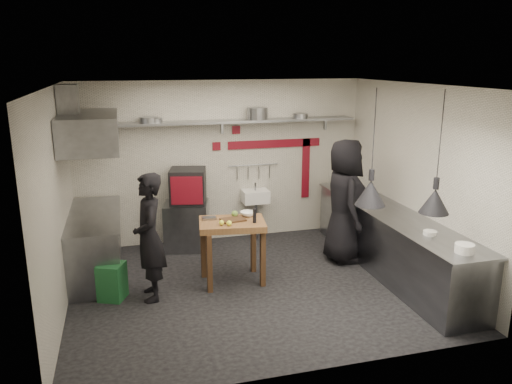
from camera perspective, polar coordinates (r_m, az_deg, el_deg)
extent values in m
plane|color=black|center=(7.23, -0.33, -10.69)|extent=(5.00, 5.00, 0.00)
plane|color=beige|center=(6.53, -0.36, 12.06)|extent=(5.00, 5.00, 0.00)
cube|color=beige|center=(8.74, -3.88, 3.48)|extent=(5.00, 0.04, 2.80)
cube|color=beige|center=(4.84, 6.06, -6.01)|extent=(5.00, 0.04, 2.80)
cube|color=beige|center=(6.59, -21.86, -1.35)|extent=(0.04, 4.20, 2.80)
cube|color=beige|center=(7.75, 17.82, 1.32)|extent=(0.04, 4.20, 2.80)
cube|color=maroon|center=(8.91, 2.15, 5.54)|extent=(1.70, 0.02, 0.14)
cube|color=maroon|center=(9.19, 5.70, 2.72)|extent=(0.14, 0.02, 1.10)
cube|color=maroon|center=(8.69, -2.28, 7.10)|extent=(0.14, 0.02, 0.14)
cube|color=maroon|center=(8.66, -4.53, 5.23)|extent=(0.14, 0.02, 0.14)
cube|color=slate|center=(8.46, -3.72, 8.03)|extent=(4.60, 0.34, 0.04)
cube|color=slate|center=(8.45, -16.72, 6.76)|extent=(0.04, 0.06, 0.24)
cube|color=slate|center=(8.61, -3.91, 7.48)|extent=(0.04, 0.06, 0.24)
cube|color=slate|center=(9.17, 7.92, 7.83)|extent=(0.04, 0.06, 0.24)
cylinder|color=slate|center=(8.29, -12.13, 8.06)|extent=(0.36, 0.36, 0.09)
cylinder|color=slate|center=(8.30, -11.46, 8.03)|extent=(0.24, 0.24, 0.07)
cylinder|color=slate|center=(8.58, 0.18, 8.97)|extent=(0.36, 0.36, 0.20)
cylinder|color=slate|center=(8.82, 5.11, 8.68)|extent=(0.32, 0.32, 0.08)
cube|color=slate|center=(8.57, -7.91, -3.80)|extent=(0.84, 0.80, 0.80)
cube|color=black|center=(8.37, -7.78, 0.68)|extent=(0.68, 0.65, 0.58)
cube|color=maroon|center=(8.08, -7.91, 0.16)|extent=(0.50, 0.14, 0.46)
cube|color=black|center=(8.12, -7.49, 0.25)|extent=(0.32, 0.09, 0.34)
cube|color=white|center=(8.84, -0.08, -0.50)|extent=(0.46, 0.34, 0.22)
cylinder|color=slate|center=(8.79, -0.08, 0.63)|extent=(0.03, 0.03, 0.14)
cylinder|color=slate|center=(8.93, -0.01, -3.29)|extent=(0.06, 0.06, 0.66)
cylinder|color=slate|center=(8.84, -0.32, 3.11)|extent=(0.90, 0.02, 0.02)
cube|color=slate|center=(7.84, 15.11, -5.58)|extent=(0.70, 3.80, 0.90)
cube|color=slate|center=(7.70, 15.34, -2.33)|extent=(0.76, 3.90, 0.03)
cylinder|color=white|center=(6.36, 22.73, -5.96)|extent=(0.26, 0.26, 0.11)
cylinder|color=white|center=(6.85, 19.26, -4.43)|extent=(0.18, 0.18, 0.05)
cube|color=slate|center=(7.84, -17.84, -5.79)|extent=(0.70, 1.90, 0.90)
cube|color=slate|center=(7.70, -18.11, -2.55)|extent=(0.76, 2.00, 0.03)
cube|color=slate|center=(7.44, -18.49, 6.60)|extent=(0.78, 1.60, 0.50)
cube|color=slate|center=(7.41, -20.69, 9.51)|extent=(0.28, 0.28, 0.50)
cube|color=#1B592C|center=(7.05, -16.14, -9.79)|extent=(0.42, 0.42, 0.50)
cube|color=#472D1A|center=(7.07, -2.64, -3.17)|extent=(0.37, 0.29, 0.02)
cylinder|color=black|center=(6.94, -0.16, -2.74)|extent=(0.06, 0.06, 0.20)
sphere|color=#EEFA38|center=(6.87, -3.97, -3.51)|extent=(0.09, 0.09, 0.07)
sphere|color=#EEFA38|center=(6.84, -3.09, -3.58)|extent=(0.09, 0.09, 0.07)
sphere|color=olive|center=(7.21, -2.46, -2.51)|extent=(0.11, 0.11, 0.09)
cube|color=slate|center=(7.15, -5.39, -3.00)|extent=(0.20, 0.14, 0.03)
imported|color=white|center=(7.26, -0.97, -2.50)|extent=(0.28, 0.28, 0.07)
imported|color=black|center=(6.73, -12.09, -5.08)|extent=(0.42, 0.64, 1.72)
imported|color=black|center=(7.95, 10.05, -1.02)|extent=(0.76, 1.04, 1.95)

